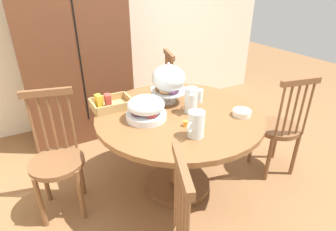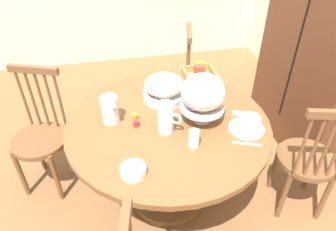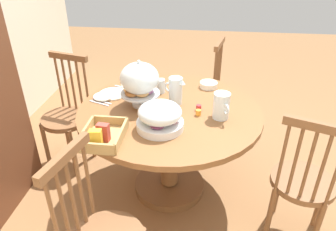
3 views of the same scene
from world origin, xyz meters
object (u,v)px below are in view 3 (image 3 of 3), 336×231
china_plate_large (113,94)px  pastry_stand_with_dome (139,80)px  cereal_basket (103,136)px  windsor_chair_facing_door (67,117)px  milk_pitcher (221,107)px  china_plate_small (103,96)px  windsor_chair_by_cabinet (202,91)px  cereal_bowl (209,85)px  drinking_glass (161,86)px  windsor_chair_near_window (302,184)px  dining_table (170,132)px  fruit_platter_covered (160,117)px  orange_juice_pitcher (175,92)px

china_plate_large → pastry_stand_with_dome: bearing=-121.8°
cereal_basket → china_plate_large: size_ratio=1.44×
pastry_stand_with_dome → windsor_chair_facing_door: bearing=70.7°
milk_pitcher → china_plate_small: 0.89m
windsor_chair_facing_door → china_plate_large: 0.55m
windsor_chair_by_cabinet → china_plate_large: windsor_chair_by_cabinet is taller
windsor_chair_by_cabinet → cereal_bowl: (-0.53, -0.05, 0.31)m
china_plate_large → drinking_glass: size_ratio=2.00×
windsor_chair_facing_door → pastry_stand_with_dome: size_ratio=2.83×
windsor_chair_facing_door → china_plate_small: 0.53m
windsor_chair_by_cabinet → cereal_basket: windsor_chair_by_cabinet is taller
china_plate_small → windsor_chair_near_window: bearing=-108.4°
windsor_chair_by_cabinet → china_plate_small: size_ratio=6.50×
dining_table → windsor_chair_near_window: 0.95m
fruit_platter_covered → milk_pitcher: size_ratio=1.63×
fruit_platter_covered → china_plate_small: bearing=52.5°
windsor_chair_near_window → windsor_chair_by_cabinet: (1.29, 0.65, 0.00)m
fruit_platter_covered → china_plate_large: 0.62m
windsor_chair_by_cabinet → milk_pitcher: (-1.01, -0.13, 0.37)m
dining_table → orange_juice_pitcher: orange_juice_pitcher is taller
milk_pitcher → china_plate_small: milk_pitcher is taller
pastry_stand_with_dome → fruit_platter_covered: bearing=-147.8°
fruit_platter_covered → orange_juice_pitcher: (0.35, -0.06, 0.01)m
milk_pitcher → cereal_bowl: size_ratio=1.32×
cereal_basket → orange_juice_pitcher: bearing=-35.9°
windsor_chair_near_window → dining_table: bearing=67.6°
drinking_glass → fruit_platter_covered: bearing=-172.7°
fruit_platter_covered → china_plate_small: (0.37, 0.48, -0.07)m
orange_juice_pitcher → milk_pitcher: orange_juice_pitcher is taller
windsor_chair_by_cabinet → china_plate_small: windsor_chair_by_cabinet is taller
windsor_chair_facing_door → cereal_basket: 0.96m
pastry_stand_with_dome → china_plate_small: bearing=75.1°
windsor_chair_by_cabinet → orange_juice_pitcher: windsor_chair_by_cabinet is taller
windsor_chair_facing_door → milk_pitcher: size_ratio=5.29×
windsor_chair_facing_door → cereal_bowl: (0.13, -1.18, 0.31)m
pastry_stand_with_dome → cereal_basket: 0.51m
pastry_stand_with_dome → drinking_glass: (0.23, -0.12, -0.14)m
milk_pitcher → cereal_basket: size_ratio=0.58×
cereal_bowl → china_plate_large: bearing=106.7°
pastry_stand_with_dome → china_plate_large: 0.35m
windsor_chair_by_cabinet → drinking_glass: size_ratio=8.86×
windsor_chair_by_cabinet → milk_pitcher: size_ratio=5.29×
windsor_chair_facing_door → china_plate_small: windsor_chair_facing_door is taller
cereal_basket → china_plate_large: (0.62, 0.11, -0.03)m
dining_table → cereal_bowl: bearing=-34.6°
drinking_glass → dining_table: bearing=-158.8°
china_plate_large → windsor_chair_facing_door: bearing=78.5°
china_plate_large → cereal_bowl: bearing=-73.3°
windsor_chair_facing_door → fruit_platter_covered: bearing=-121.2°
cereal_basket → windsor_chair_by_cabinet: bearing=-22.8°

